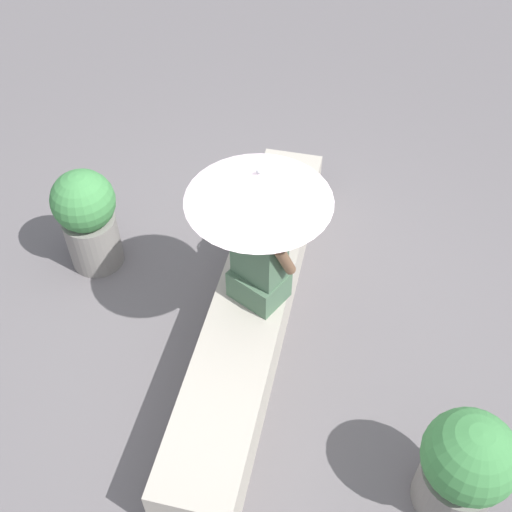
% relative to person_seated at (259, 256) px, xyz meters
% --- Properties ---
extents(ground_plane, '(14.00, 14.00, 0.00)m').
position_rel_person_seated_xyz_m(ground_plane, '(-0.05, -0.05, -0.81)').
color(ground_plane, '#605B5E').
extents(stone_bench, '(3.08, 0.49, 0.42)m').
position_rel_person_seated_xyz_m(stone_bench, '(-0.05, -0.05, -0.60)').
color(stone_bench, '#A8A093').
rests_on(stone_bench, ground).
extents(person_seated, '(0.40, 0.51, 0.90)m').
position_rel_person_seated_xyz_m(person_seated, '(0.00, 0.00, 0.00)').
color(person_seated, '#47664C').
rests_on(person_seated, stone_bench).
extents(parasol, '(0.88, 0.88, 1.06)m').
position_rel_person_seated_xyz_m(parasol, '(-0.03, -0.01, 0.54)').
color(parasol, '#B7B7BC').
rests_on(parasol, stone_bench).
extents(handbag_black, '(0.25, 0.19, 0.31)m').
position_rel_person_seated_xyz_m(handbag_black, '(-0.55, -0.03, -0.24)').
color(handbag_black, black).
rests_on(handbag_black, stone_bench).
extents(magazine, '(0.29, 0.21, 0.01)m').
position_rel_person_seated_xyz_m(magazine, '(-1.19, 0.01, -0.38)').
color(magazine, '#EAE04C').
rests_on(magazine, stone_bench).
extents(planter_near, '(0.51, 0.51, 0.80)m').
position_rel_person_seated_xyz_m(planter_near, '(0.93, 1.35, -0.38)').
color(planter_near, gray).
rests_on(planter_near, ground).
extents(planter_far, '(0.47, 0.47, 0.87)m').
position_rel_person_seated_xyz_m(planter_far, '(-0.41, -1.41, -0.34)').
color(planter_far, gray).
rests_on(planter_far, ground).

